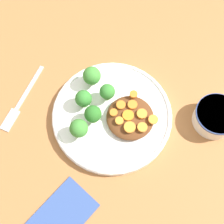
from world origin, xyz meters
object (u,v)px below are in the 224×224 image
dip_bowl (216,117)px  napkin (61,216)px  fork (20,103)px  plate (112,116)px

dip_bowl → napkin: 0.41m
dip_bowl → fork: size_ratio=0.60×
dip_bowl → fork: dip_bowl is taller
dip_bowl → napkin: dip_bowl is taller
plate → dip_bowl: (-0.20, 0.14, 0.01)m
fork → napkin: (0.04, 0.28, -0.00)m
plate → napkin: plate is taller
plate → fork: size_ratio=1.69×
plate → dip_bowl: 0.24m
plate → dip_bowl: size_ratio=2.80×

